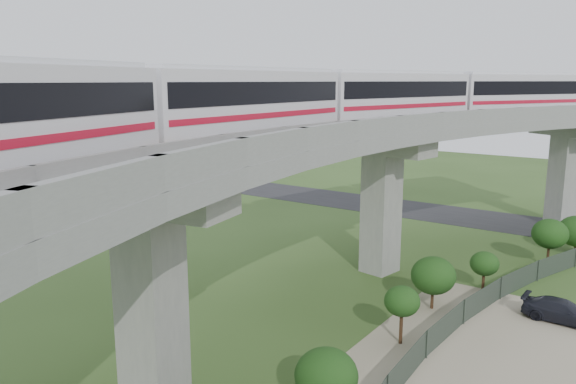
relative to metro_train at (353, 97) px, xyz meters
The scene contains 11 objects.
ground 13.89m from the metro_train, 96.17° to the right, with size 160.00×160.00×0.00m, color #314A1D.
asphalt_road 26.63m from the metro_train, 91.67° to the left, with size 60.00×8.00×0.03m, color #232326.
viaduct 7.83m from the metro_train, 63.74° to the right, with size 19.58×73.98×11.40m.
metro_train is the anchor object (origin of this frame).
fence 16.02m from the metro_train, 35.19° to the right, with size 3.87×38.73×1.50m.
tree_1 18.45m from the metro_train, 50.92° to the left, with size 2.54×2.54×3.51m.
tree_2 13.56m from the metro_train, 30.65° to the left, with size 1.83×1.83×2.60m.
tree_3 11.75m from the metro_train, ahead, with size 2.62×2.62×3.20m.
tree_4 13.00m from the metro_train, 42.71° to the right, with size 1.83×1.83×3.12m.
tree_5 18.01m from the metro_train, 64.85° to the right, with size 2.59×2.59×2.82m.
car_dark 17.18m from the metro_train, ahead, with size 1.73×4.26×1.24m, color black.
Camera 1 is at (17.42, -24.54, 13.34)m, focal length 35.00 mm.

